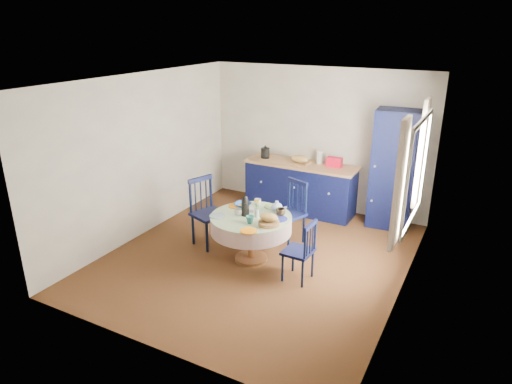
% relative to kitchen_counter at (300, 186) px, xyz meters
% --- Properties ---
extents(floor, '(4.50, 4.50, 0.00)m').
position_rel_kitchen_counter_xyz_m(floor, '(0.15, -1.90, -0.46)').
color(floor, black).
rests_on(floor, ground).
extents(ceiling, '(4.50, 4.50, 0.00)m').
position_rel_kitchen_counter_xyz_m(ceiling, '(0.15, -1.90, 2.04)').
color(ceiling, white).
rests_on(ceiling, wall_back).
extents(wall_back, '(4.00, 0.02, 2.50)m').
position_rel_kitchen_counter_xyz_m(wall_back, '(0.15, 0.35, 0.79)').
color(wall_back, silver).
rests_on(wall_back, floor).
extents(wall_left, '(0.02, 4.50, 2.50)m').
position_rel_kitchen_counter_xyz_m(wall_left, '(-1.85, -1.90, 0.79)').
color(wall_left, silver).
rests_on(wall_left, floor).
extents(wall_right, '(0.02, 4.50, 2.50)m').
position_rel_kitchen_counter_xyz_m(wall_right, '(2.15, -1.90, 0.79)').
color(wall_right, silver).
rests_on(wall_right, floor).
extents(window, '(0.10, 1.74, 1.45)m').
position_rel_kitchen_counter_xyz_m(window, '(2.10, -1.60, 1.07)').
color(window, white).
rests_on(window, wall_right).
extents(kitchen_counter, '(1.98, 0.62, 1.12)m').
position_rel_kitchen_counter_xyz_m(kitchen_counter, '(0.00, 0.00, 0.00)').
color(kitchen_counter, black).
rests_on(kitchen_counter, floor).
extents(pantry_cabinet, '(0.71, 0.53, 1.93)m').
position_rel_kitchen_counter_xyz_m(pantry_cabinet, '(1.55, 0.10, 0.51)').
color(pantry_cabinet, black).
rests_on(pantry_cabinet, floor).
extents(dining_table, '(1.13, 1.13, 0.96)m').
position_rel_kitchen_counter_xyz_m(dining_table, '(0.12, -2.02, 0.11)').
color(dining_table, '#553618').
rests_on(dining_table, floor).
extents(chair_left, '(0.57, 0.58, 1.03)m').
position_rel_kitchen_counter_xyz_m(chair_left, '(-0.72, -1.87, 0.07)').
color(chair_left, black).
rests_on(chair_left, floor).
extents(chair_far, '(0.55, 0.53, 0.97)m').
position_rel_kitchen_counter_xyz_m(chair_far, '(0.34, -1.22, 0.03)').
color(chair_far, black).
rests_on(chair_far, floor).
extents(chair_right, '(0.38, 0.39, 0.84)m').
position_rel_kitchen_counter_xyz_m(chair_right, '(0.92, -2.19, -0.03)').
color(chair_right, black).
rests_on(chair_right, floor).
extents(mug_a, '(0.12, 0.12, 0.09)m').
position_rel_kitchen_counter_xyz_m(mug_a, '(-0.06, -2.08, 0.27)').
color(mug_a, silver).
rests_on(mug_a, dining_table).
extents(mug_b, '(0.11, 0.11, 0.10)m').
position_rel_kitchen_counter_xyz_m(mug_b, '(0.21, -2.24, 0.27)').
color(mug_b, '#2C716B').
rests_on(mug_b, dining_table).
extents(mug_c, '(0.13, 0.13, 0.10)m').
position_rel_kitchen_counter_xyz_m(mug_c, '(0.46, -1.82, 0.27)').
color(mug_c, black).
rests_on(mug_c, dining_table).
extents(mug_d, '(0.10, 0.10, 0.09)m').
position_rel_kitchen_counter_xyz_m(mug_d, '(0.00, -1.62, 0.27)').
color(mug_d, silver).
rests_on(mug_d, dining_table).
extents(cobalt_bowl, '(0.23, 0.23, 0.06)m').
position_rel_kitchen_counter_xyz_m(cobalt_bowl, '(-0.16, -1.78, 0.25)').
color(cobalt_bowl, navy).
rests_on(cobalt_bowl, dining_table).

